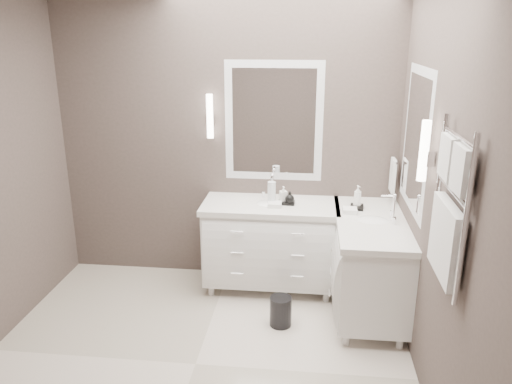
# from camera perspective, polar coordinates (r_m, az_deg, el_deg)

# --- Properties ---
(floor) EXTENTS (3.20, 3.00, 0.01)m
(floor) POSITION_cam_1_polar(r_m,az_deg,el_deg) (3.92, -6.93, -18.99)
(floor) COLOR beige
(floor) RESTS_ON ground
(wall_back) EXTENTS (3.20, 0.01, 2.70)m
(wall_back) POSITION_cam_1_polar(r_m,az_deg,el_deg) (4.72, -3.46, 5.76)
(wall_back) COLOR #483D3A
(wall_back) RESTS_ON floor
(wall_front) EXTENTS (3.20, 0.01, 2.70)m
(wall_front) POSITION_cam_1_polar(r_m,az_deg,el_deg) (1.99, -18.37, -13.04)
(wall_front) COLOR #483D3A
(wall_front) RESTS_ON floor
(wall_right) EXTENTS (0.01, 3.00, 2.70)m
(wall_right) POSITION_cam_1_polar(r_m,az_deg,el_deg) (3.30, 20.34, -0.72)
(wall_right) COLOR #483D3A
(wall_right) RESTS_ON floor
(vanity_back) EXTENTS (1.24, 0.59, 0.97)m
(vanity_back) POSITION_cam_1_polar(r_m,az_deg,el_deg) (4.67, 1.64, -5.53)
(vanity_back) COLOR white
(vanity_back) RESTS_ON floor
(vanity_right) EXTENTS (0.59, 1.24, 0.97)m
(vanity_right) POSITION_cam_1_polar(r_m,az_deg,el_deg) (4.39, 12.84, -7.57)
(vanity_right) COLOR white
(vanity_right) RESTS_ON floor
(mirror_back) EXTENTS (0.90, 0.02, 1.10)m
(mirror_back) POSITION_cam_1_polar(r_m,az_deg,el_deg) (4.61, 2.03, 8.03)
(mirror_back) COLOR white
(mirror_back) RESTS_ON wall_back
(mirror_right) EXTENTS (0.02, 0.90, 1.10)m
(mirror_right) POSITION_cam_1_polar(r_m,az_deg,el_deg) (4.00, 17.80, 5.66)
(mirror_right) COLOR white
(mirror_right) RESTS_ON wall_right
(sconce_back) EXTENTS (0.06, 0.06, 0.40)m
(sconce_back) POSITION_cam_1_polar(r_m,az_deg,el_deg) (4.62, -5.29, 8.52)
(sconce_back) COLOR white
(sconce_back) RESTS_ON wall_back
(sconce_right) EXTENTS (0.06, 0.06, 0.40)m
(sconce_right) POSITION_cam_1_polar(r_m,az_deg,el_deg) (3.43, 18.64, 4.34)
(sconce_right) COLOR white
(sconce_right) RESTS_ON wall_right
(towel_bar_corner) EXTENTS (0.03, 0.22, 0.30)m
(towel_bar_corner) POSITION_cam_1_polar(r_m,az_deg,el_deg) (4.63, 15.37, 1.92)
(towel_bar_corner) COLOR white
(towel_bar_corner) RESTS_ON wall_right
(towel_ladder) EXTENTS (0.06, 0.58, 0.90)m
(towel_ladder) POSITION_cam_1_polar(r_m,az_deg,el_deg) (2.91, 21.17, -2.40)
(towel_ladder) COLOR white
(towel_ladder) RESTS_ON wall_right
(waste_bin) EXTENTS (0.22, 0.22, 0.25)m
(waste_bin) POSITION_cam_1_polar(r_m,az_deg,el_deg) (4.26, 2.83, -13.45)
(waste_bin) COLOR black
(waste_bin) RESTS_ON floor
(amenity_tray_back) EXTENTS (0.15, 0.12, 0.02)m
(amenity_tray_back) POSITION_cam_1_polar(r_m,az_deg,el_deg) (4.53, 3.50, -1.21)
(amenity_tray_back) COLOR black
(amenity_tray_back) RESTS_ON vanity_back
(amenity_tray_right) EXTENTS (0.13, 0.16, 0.02)m
(amenity_tray_right) POSITION_cam_1_polar(r_m,az_deg,el_deg) (4.49, 11.45, -1.70)
(amenity_tray_right) COLOR black
(amenity_tray_right) RESTS_ON vanity_right
(water_bottle) EXTENTS (0.09, 0.09, 0.21)m
(water_bottle) POSITION_cam_1_polar(r_m,az_deg,el_deg) (4.48, 1.79, -0.13)
(water_bottle) COLOR silver
(water_bottle) RESTS_ON vanity_back
(soap_bottle_a) EXTENTS (0.08, 0.08, 0.13)m
(soap_bottle_a) POSITION_cam_1_polar(r_m,az_deg,el_deg) (4.52, 3.15, -0.17)
(soap_bottle_a) COLOR white
(soap_bottle_a) RESTS_ON amenity_tray_back
(soap_bottle_b) EXTENTS (0.09, 0.09, 0.11)m
(soap_bottle_b) POSITION_cam_1_polar(r_m,az_deg,el_deg) (4.47, 3.88, -0.58)
(soap_bottle_b) COLOR black
(soap_bottle_b) RESTS_ON amenity_tray_back
(soap_bottle_c) EXTENTS (0.09, 0.09, 0.19)m
(soap_bottle_c) POSITION_cam_1_polar(r_m,az_deg,el_deg) (4.46, 11.54, -0.44)
(soap_bottle_c) COLOR white
(soap_bottle_c) RESTS_ON amenity_tray_right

